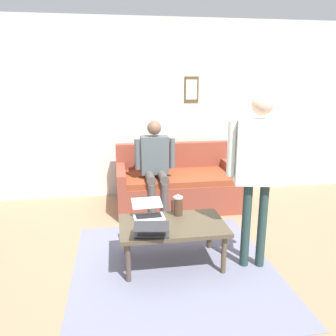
{
  "coord_description": "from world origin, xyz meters",
  "views": [
    {
      "loc": [
        0.66,
        3.11,
        1.84
      ],
      "look_at": [
        0.05,
        -0.73,
        0.8
      ],
      "focal_mm": 36.27,
      "sensor_mm": 36.0,
      "label": 1
    }
  ],
  "objects": [
    {
      "name": "french_press",
      "position": [
        0.03,
        -0.16,
        0.54
      ],
      "size": [
        0.12,
        0.1,
        0.23
      ],
      "color": "#4C3323",
      "rests_on": "coffee_table"
    },
    {
      "name": "laptop_left",
      "position": [
        0.36,
        0.27,
        0.48
      ],
      "size": [
        0.36,
        0.38,
        0.13
      ],
      "color": "#28282D",
      "rests_on": "coffee_table"
    },
    {
      "name": "person_standing",
      "position": [
        -0.66,
        0.21,
        1.09
      ],
      "size": [
        0.6,
        0.28,
        1.71
      ],
      "color": "#273D3B",
      "rests_on": "ground_plane"
    },
    {
      "name": "area_rug",
      "position": [
        0.13,
        0.15,
        0.0
      ],
      "size": [
        1.98,
        2.12,
        0.01
      ],
      "primitive_type": "cube",
      "color": "slate",
      "rests_on": "ground_plane"
    },
    {
      "name": "coffee_table",
      "position": [
        0.13,
        0.05,
        0.39
      ],
      "size": [
        1.05,
        0.65,
        0.44
      ],
      "color": "#4E4331",
      "rests_on": "ground_plane"
    },
    {
      "name": "laptop_center",
      "position": [
        0.35,
        -0.18,
        0.48
      ],
      "size": [
        0.33,
        0.36,
        0.14
      ],
      "color": "silver",
      "rests_on": "coffee_table"
    },
    {
      "name": "ground_plane",
      "position": [
        0.0,
        0.0,
        0.0
      ],
      "size": [
        7.68,
        7.68,
        0.0
      ],
      "primitive_type": "plane",
      "color": "#9A7657"
    },
    {
      "name": "back_wall",
      "position": [
        -0.0,
        -2.2,
        1.35
      ],
      "size": [
        7.04,
        0.11,
        2.7
      ],
      "color": "silver",
      "rests_on": "ground_plane"
    },
    {
      "name": "couch",
      "position": [
        -0.21,
        -1.55,
        0.31
      ],
      "size": [
        1.73,
        0.91,
        0.88
      ],
      "color": "brown",
      "rests_on": "ground_plane"
    },
    {
      "name": "person_seated",
      "position": [
        0.13,
        -1.32,
        0.73
      ],
      "size": [
        0.55,
        0.51,
        1.28
      ],
      "color": "#4D4440",
      "rests_on": "ground_plane"
    }
  ]
}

